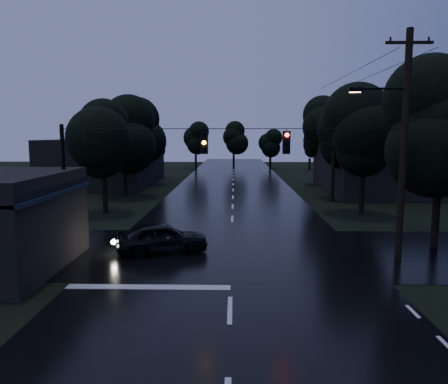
{
  "coord_description": "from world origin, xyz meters",
  "views": [
    {
      "loc": [
        0.13,
        -8.24,
        5.56
      ],
      "look_at": [
        -0.4,
        13.73,
        2.64
      ],
      "focal_mm": 35.0,
      "sensor_mm": 36.0,
      "label": 1
    }
  ],
  "objects": [
    {
      "name": "tree_left_a",
      "position": [
        -9.0,
        22.0,
        5.24
      ],
      "size": [
        3.92,
        3.92,
        8.26
      ],
      "color": "black",
      "rests_on": "ground"
    },
    {
      "name": "utility_pole_far",
      "position": [
        8.3,
        28.0,
        3.88
      ],
      "size": [
        2.0,
        0.3,
        7.5
      ],
      "color": "black",
      "rests_on": "ground"
    },
    {
      "name": "tree_left_c",
      "position": [
        -10.2,
        40.0,
        5.99
      ],
      "size": [
        4.48,
        4.48,
        9.44
      ],
      "color": "black",
      "rests_on": "ground"
    },
    {
      "name": "tree_right_c",
      "position": [
        10.2,
        40.0,
        6.37
      ],
      "size": [
        4.76,
        4.76,
        10.03
      ],
      "color": "black",
      "rests_on": "ground"
    },
    {
      "name": "cross_street",
      "position": [
        0.0,
        12.0,
        0.0
      ],
      "size": [
        60.0,
        9.0,
        0.02
      ],
      "primitive_type": "cube",
      "color": "black",
      "rests_on": "ground"
    },
    {
      "name": "tree_corner_near",
      "position": [
        10.0,
        13.0,
        5.99
      ],
      "size": [
        4.48,
        4.48,
        9.44
      ],
      "color": "black",
      "rests_on": "ground"
    },
    {
      "name": "anchor_pole_left",
      "position": [
        -7.5,
        11.0,
        3.0
      ],
      "size": [
        0.18,
        0.18,
        6.0
      ],
      "primitive_type": "cylinder",
      "color": "black",
      "rests_on": "ground"
    },
    {
      "name": "utility_pole_main",
      "position": [
        7.41,
        11.0,
        5.26
      ],
      "size": [
        3.5,
        0.3,
        10.0
      ],
      "color": "black",
      "rests_on": "ground"
    },
    {
      "name": "car",
      "position": [
        -3.26,
        11.74,
        0.73
      ],
      "size": [
        4.58,
        2.9,
        1.45
      ],
      "primitive_type": "imported",
      "rotation": [
        0.0,
        0.0,
        1.87
      ],
      "color": "black",
      "rests_on": "ground"
    },
    {
      "name": "span_signals",
      "position": [
        0.56,
        10.99,
        5.24
      ],
      "size": [
        15.0,
        0.37,
        1.12
      ],
      "color": "black",
      "rests_on": "ground"
    },
    {
      "name": "building_far_left",
      "position": [
        -14.0,
        40.0,
        2.5
      ],
      "size": [
        10.0,
        16.0,
        5.0
      ],
      "primitive_type": "cube",
      "color": "black",
      "rests_on": "ground"
    },
    {
      "name": "tree_right_a",
      "position": [
        9.0,
        22.0,
        5.62
      ],
      "size": [
        4.2,
        4.2,
        8.85
      ],
      "color": "black",
      "rests_on": "ground"
    },
    {
      "name": "tree_left_b",
      "position": [
        -9.6,
        30.0,
        5.62
      ],
      "size": [
        4.2,
        4.2,
        8.85
      ],
      "color": "black",
      "rests_on": "ground"
    },
    {
      "name": "main_road",
      "position": [
        0.0,
        30.0,
        0.0
      ],
      "size": [
        12.0,
        120.0,
        0.02
      ],
      "primitive_type": "cube",
      "color": "black",
      "rests_on": "ground"
    },
    {
      "name": "building_far_right",
      "position": [
        14.0,
        34.0,
        2.2
      ],
      "size": [
        10.0,
        14.0,
        4.4
      ],
      "primitive_type": "cube",
      "color": "black",
      "rests_on": "ground"
    },
    {
      "name": "tree_right_b",
      "position": [
        9.6,
        30.0,
        5.99
      ],
      "size": [
        4.48,
        4.48,
        9.44
      ],
      "color": "black",
      "rests_on": "ground"
    }
  ]
}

